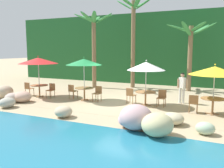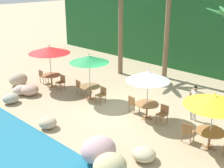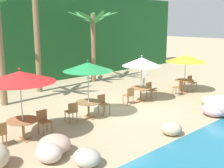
{
  "view_description": "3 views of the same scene",
  "coord_description": "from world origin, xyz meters",
  "px_view_note": "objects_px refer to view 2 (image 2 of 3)",
  "views": [
    {
      "loc": [
        5.19,
        -12.09,
        2.95
      ],
      "look_at": [
        -0.42,
        0.08,
        1.04
      ],
      "focal_mm": 38.9,
      "sensor_mm": 36.0,
      "label": 1
    },
    {
      "loc": [
        8.94,
        -10.12,
        6.3
      ],
      "look_at": [
        -0.66,
        0.09,
        1.19
      ],
      "focal_mm": 47.51,
      "sensor_mm": 36.0,
      "label": 2
    },
    {
      "loc": [
        -9.45,
        -9.36,
        4.07
      ],
      "look_at": [
        -0.37,
        0.36,
        1.18
      ],
      "focal_mm": 46.02,
      "sensor_mm": 36.0,
      "label": 3
    }
  ],
  "objects_px": {
    "dining_table_red": "(51,77)",
    "waiter_in_white": "(194,100)",
    "chair_white_seaward": "(163,113)",
    "palm_tree_second": "(169,9)",
    "umbrella_green": "(89,59)",
    "dining_table_yellow": "(210,134)",
    "chair_green_seaward": "(102,94)",
    "umbrella_yellow": "(214,101)",
    "chair_white_inland": "(133,103)",
    "chair_red_inland": "(43,76)",
    "chair_yellow_inland": "(188,131)",
    "dining_table_green": "(90,88)",
    "chair_green_inland": "(80,86)",
    "umbrella_white": "(148,76)",
    "dining_table_white": "(147,106)",
    "palm_tree_nearest": "(121,16)",
    "chair_red_seaward": "(61,81)",
    "umbrella_red": "(49,50)"
  },
  "relations": [
    {
      "from": "chair_red_seaward",
      "to": "chair_yellow_inland",
      "type": "bearing_deg",
      "value": -1.52
    },
    {
      "from": "dining_table_white",
      "to": "chair_white_inland",
      "type": "bearing_deg",
      "value": 178.39
    },
    {
      "from": "umbrella_green",
      "to": "palm_tree_nearest",
      "type": "height_order",
      "value": "palm_tree_nearest"
    },
    {
      "from": "chair_green_inland",
      "to": "palm_tree_nearest",
      "type": "bearing_deg",
      "value": 102.03
    },
    {
      "from": "umbrella_red",
      "to": "chair_green_seaward",
      "type": "relative_size",
      "value": 2.96
    },
    {
      "from": "dining_table_red",
      "to": "waiter_in_white",
      "type": "bearing_deg",
      "value": 12.15
    },
    {
      "from": "chair_white_seaward",
      "to": "dining_table_red",
      "type": "bearing_deg",
      "value": -175.64
    },
    {
      "from": "chair_red_seaward",
      "to": "palm_tree_nearest",
      "type": "bearing_deg",
      "value": 84.24
    },
    {
      "from": "umbrella_white",
      "to": "dining_table_yellow",
      "type": "height_order",
      "value": "umbrella_white"
    },
    {
      "from": "palm_tree_nearest",
      "to": "palm_tree_second",
      "type": "xyz_separation_m",
      "value": [
        2.71,
        1.34,
        0.52
      ]
    },
    {
      "from": "chair_red_inland",
      "to": "dining_table_green",
      "type": "height_order",
      "value": "chair_red_inland"
    },
    {
      "from": "umbrella_red",
      "to": "chair_red_seaward",
      "type": "bearing_deg",
      "value": 6.24
    },
    {
      "from": "waiter_in_white",
      "to": "umbrella_white",
      "type": "bearing_deg",
      "value": -141.89
    },
    {
      "from": "umbrella_green",
      "to": "chair_green_inland",
      "type": "distance_m",
      "value": 1.93
    },
    {
      "from": "umbrella_green",
      "to": "chair_white_seaward",
      "type": "height_order",
      "value": "umbrella_green"
    },
    {
      "from": "chair_red_inland",
      "to": "chair_yellow_inland",
      "type": "distance_m",
      "value": 10.12
    },
    {
      "from": "chair_red_seaward",
      "to": "waiter_in_white",
      "type": "xyz_separation_m",
      "value": [
        7.59,
        1.72,
        0.47
      ]
    },
    {
      "from": "chair_white_inland",
      "to": "umbrella_yellow",
      "type": "xyz_separation_m",
      "value": [
        4.19,
        -0.46,
        1.5
      ]
    },
    {
      "from": "dining_table_red",
      "to": "chair_white_seaward",
      "type": "xyz_separation_m",
      "value": [
        7.62,
        0.58,
        -0.1
      ]
    },
    {
      "from": "palm_tree_second",
      "to": "waiter_in_white",
      "type": "xyz_separation_m",
      "value": [
        4.41,
        -4.27,
        -3.45
      ]
    },
    {
      "from": "umbrella_white",
      "to": "waiter_in_white",
      "type": "height_order",
      "value": "umbrella_white"
    },
    {
      "from": "palm_tree_second",
      "to": "dining_table_white",
      "type": "bearing_deg",
      "value": -63.87
    },
    {
      "from": "umbrella_yellow",
      "to": "dining_table_yellow",
      "type": "height_order",
      "value": "umbrella_yellow"
    },
    {
      "from": "chair_white_inland",
      "to": "chair_yellow_inland",
      "type": "height_order",
      "value": "same"
    },
    {
      "from": "umbrella_white",
      "to": "chair_yellow_inland",
      "type": "xyz_separation_m",
      "value": [
        2.5,
        -0.63,
        -1.58
      ]
    },
    {
      "from": "umbrella_green",
      "to": "dining_table_yellow",
      "type": "xyz_separation_m",
      "value": [
        6.98,
        -0.2,
        -1.63
      ]
    },
    {
      "from": "chair_green_seaward",
      "to": "palm_tree_second",
      "type": "bearing_deg",
      "value": 89.5
    },
    {
      "from": "dining_table_yellow",
      "to": "chair_green_seaward",
      "type": "bearing_deg",
      "value": 177.63
    },
    {
      "from": "chair_red_inland",
      "to": "palm_tree_second",
      "type": "bearing_deg",
      "value": 51.52
    },
    {
      "from": "chair_white_inland",
      "to": "waiter_in_white",
      "type": "relative_size",
      "value": 0.51
    },
    {
      "from": "chair_red_seaward",
      "to": "chair_green_inland",
      "type": "bearing_deg",
      "value": 8.0
    },
    {
      "from": "umbrella_white",
      "to": "dining_table_red",
      "type": "bearing_deg",
      "value": -175.74
    },
    {
      "from": "chair_green_inland",
      "to": "dining_table_yellow",
      "type": "distance_m",
      "value": 7.84
    },
    {
      "from": "dining_table_green",
      "to": "umbrella_white",
      "type": "relative_size",
      "value": 0.45
    },
    {
      "from": "waiter_in_white",
      "to": "palm_tree_second",
      "type": "bearing_deg",
      "value": 135.94
    },
    {
      "from": "umbrella_yellow",
      "to": "palm_tree_nearest",
      "type": "relative_size",
      "value": 0.41
    },
    {
      "from": "chair_yellow_inland",
      "to": "dining_table_green",
      "type": "bearing_deg",
      "value": 176.27
    },
    {
      "from": "dining_table_red",
      "to": "chair_white_inland",
      "type": "bearing_deg",
      "value": 5.1
    },
    {
      "from": "chair_red_inland",
      "to": "chair_green_inland",
      "type": "relative_size",
      "value": 1.0
    },
    {
      "from": "chair_green_inland",
      "to": "dining_table_white",
      "type": "bearing_deg",
      "value": 2.69
    },
    {
      "from": "dining_table_red",
      "to": "dining_table_white",
      "type": "relative_size",
      "value": 1.0
    },
    {
      "from": "umbrella_yellow",
      "to": "chair_white_inland",
      "type": "bearing_deg",
      "value": 173.73
    },
    {
      "from": "chair_green_inland",
      "to": "waiter_in_white",
      "type": "height_order",
      "value": "waiter_in_white"
    },
    {
      "from": "umbrella_green",
      "to": "dining_table_white",
      "type": "distance_m",
      "value": 4.0
    },
    {
      "from": "chair_white_inland",
      "to": "dining_table_green",
      "type": "bearing_deg",
      "value": -174.73
    },
    {
      "from": "umbrella_green",
      "to": "waiter_in_white",
      "type": "height_order",
      "value": "umbrella_green"
    },
    {
      "from": "chair_white_inland",
      "to": "palm_tree_nearest",
      "type": "distance_m",
      "value": 7.1
    },
    {
      "from": "dining_table_red",
      "to": "palm_tree_second",
      "type": "height_order",
      "value": "palm_tree_second"
    },
    {
      "from": "dining_table_white",
      "to": "chair_white_inland",
      "type": "height_order",
      "value": "chair_white_inland"
    },
    {
      "from": "umbrella_red",
      "to": "chair_red_seaward",
      "type": "height_order",
      "value": "umbrella_red"
    }
  ]
}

